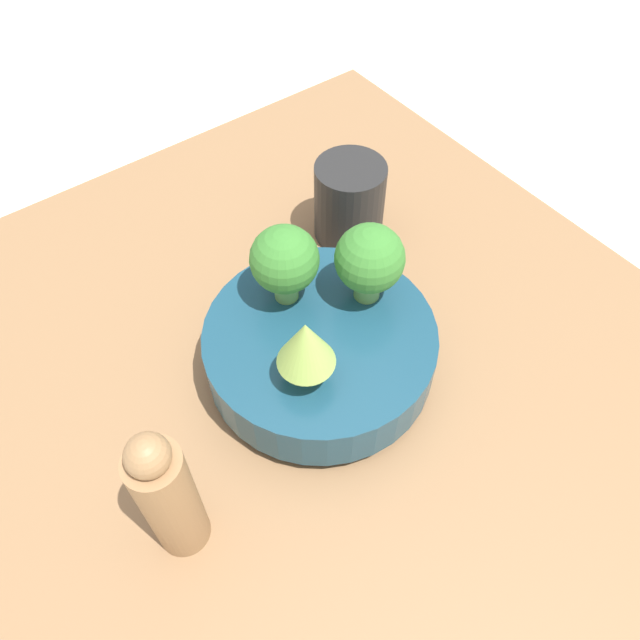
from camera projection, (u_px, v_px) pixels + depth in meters
name	position (u px, v px, depth m)	size (l,w,h in m)	color
ground_plane	(314.00, 367.00, 0.71)	(6.00, 6.00, 0.00)	beige
table	(313.00, 357.00, 0.70)	(0.81, 0.76, 0.04)	olive
bowl	(320.00, 349.00, 0.63)	(0.23, 0.23, 0.07)	navy
broccoli_floret_right	(284.00, 261.00, 0.60)	(0.07, 0.07, 0.09)	#609347
broccoli_floret_front	(370.00, 260.00, 0.60)	(0.07, 0.07, 0.09)	#609347
romanesco_piece_far	(306.00, 345.00, 0.54)	(0.05, 0.05, 0.08)	#6BA34C
cup	(349.00, 201.00, 0.75)	(0.08, 0.08, 0.10)	black
pepper_mill	(168.00, 496.00, 0.49)	(0.05, 0.05, 0.17)	#997047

